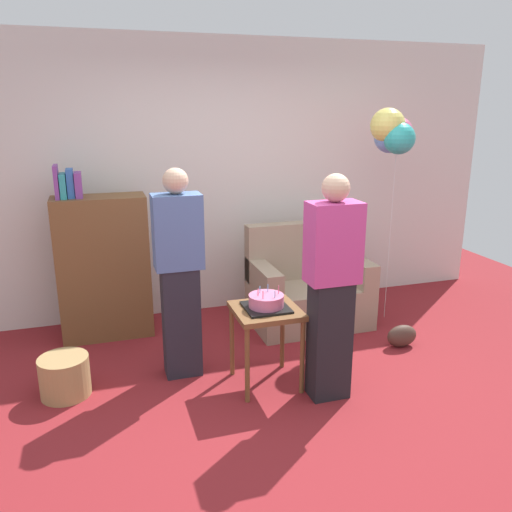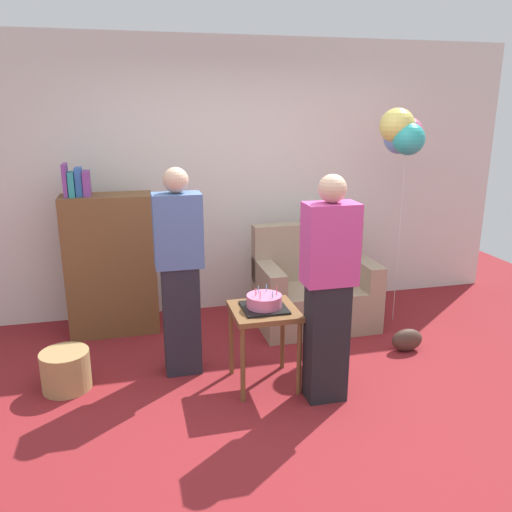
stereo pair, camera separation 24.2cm
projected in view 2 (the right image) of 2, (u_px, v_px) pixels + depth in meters
ground_plane at (286, 406)px, 3.70m from camera, size 8.00×8.00×0.00m
wall_back at (228, 179)px, 5.23m from camera, size 6.00×0.10×2.70m
couch at (314, 290)px, 5.02m from camera, size 1.10×0.70×0.96m
bookshelf at (111, 263)px, 4.75m from camera, size 0.80×0.36×1.58m
side_table at (264, 321)px, 3.85m from camera, size 0.48×0.48×0.62m
birthday_cake at (264, 302)px, 3.81m from camera, size 0.32×0.32×0.17m
person_blowing_candles at (180, 272)px, 3.96m from camera, size 0.36×0.22×1.63m
person_holding_cake at (328, 290)px, 3.58m from camera, size 0.36×0.22×1.63m
wicker_basket at (66, 370)px, 3.89m from camera, size 0.36×0.36×0.30m
handbag at (407, 340)px, 4.50m from camera, size 0.28×0.14×0.20m
balloon_bunch at (403, 133)px, 4.69m from camera, size 0.43×0.42×2.04m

